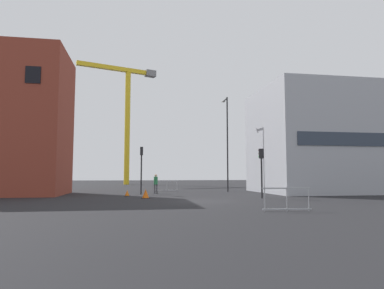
# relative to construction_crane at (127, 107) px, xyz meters

# --- Properties ---
(ground) EXTENTS (160.00, 160.00, 0.00)m
(ground) POSITION_rel_construction_crane_xyz_m (5.68, -37.45, -13.21)
(ground) COLOR black
(brick_building) EXTENTS (9.23, 7.06, 11.96)m
(brick_building) POSITION_rel_construction_crane_xyz_m (-8.82, -28.81, -7.23)
(brick_building) COLOR brown
(brick_building) RESTS_ON ground
(office_block) EXTENTS (11.96, 9.97, 9.77)m
(office_block) POSITION_rel_construction_crane_xyz_m (19.20, -28.91, -8.33)
(office_block) COLOR #A8AAB2
(office_block) RESTS_ON ground
(construction_crane) EXTENTS (13.20, 5.29, 20.22)m
(construction_crane) POSITION_rel_construction_crane_xyz_m (0.00, 0.00, 0.00)
(construction_crane) COLOR yellow
(construction_crane) RESTS_ON ground
(streetlamp_tall) EXTENTS (0.44, 1.74, 9.41)m
(streetlamp_tall) POSITION_rel_construction_crane_xyz_m (10.59, -26.04, -7.82)
(streetlamp_tall) COLOR #232326
(streetlamp_tall) RESTS_ON ground
(traffic_light_island) EXTENTS (0.25, 0.37, 4.02)m
(traffic_light_island) POSITION_rel_construction_crane_xyz_m (2.10, -29.64, -10.52)
(traffic_light_island) COLOR #232326
(traffic_light_island) RESTS_ON ground
(traffic_light_far) EXTENTS (0.37, 0.37, 3.52)m
(traffic_light_far) POSITION_rel_construction_crane_xyz_m (10.50, -35.60, -10.82)
(traffic_light_far) COLOR #232326
(traffic_light_far) RESTS_ON ground
(pedestrian_walking) EXTENTS (0.34, 0.34, 1.71)m
(pedestrian_walking) POSITION_rel_construction_crane_xyz_m (3.40, -28.49, -12.22)
(pedestrian_walking) COLOR #4C4C51
(pedestrian_walking) RESTS_ON ground
(safety_barrier_rear) EXTENTS (2.23, 0.13, 1.08)m
(safety_barrier_rear) POSITION_rel_construction_crane_xyz_m (4.80, -24.31, -12.65)
(safety_barrier_rear) COLOR #B2B5BA
(safety_barrier_rear) RESTS_ON ground
(safety_barrier_right_run) EXTENTS (2.28, 0.28, 1.08)m
(safety_barrier_right_run) POSITION_rel_construction_crane_xyz_m (8.46, -44.08, -12.65)
(safety_barrier_right_run) COLOR #9EA0A5
(safety_barrier_right_run) RESTS_ON ground
(traffic_cone_on_verge) EXTENTS (0.48, 0.48, 0.48)m
(traffic_cone_on_verge) POSITION_rel_construction_crane_xyz_m (1.00, -31.56, -12.99)
(traffic_cone_on_verge) COLOR black
(traffic_cone_on_verge) RESTS_ON ground
(traffic_cone_orange) EXTENTS (0.64, 0.64, 0.65)m
(traffic_cone_orange) POSITION_rel_construction_crane_xyz_m (2.35, -34.32, -12.91)
(traffic_cone_orange) COLOR black
(traffic_cone_orange) RESTS_ON ground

